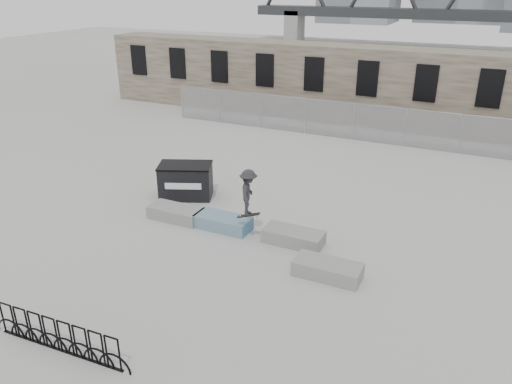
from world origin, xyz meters
TOP-DOWN VIEW (x-y plane):
  - ground at (0.00, 0.00)m, footprint 120.00×120.00m
  - stone_wall at (0.00, 16.24)m, footprint 36.00×2.58m
  - chainlink_fence at (-0.00, 12.50)m, footprint 22.06×0.06m
  - planter_far_left at (-3.23, 0.14)m, footprint 2.00×0.90m
  - planter_center_left at (-1.31, 0.22)m, footprint 2.00×0.90m
  - planter_center_right at (1.34, 0.28)m, footprint 2.00×0.90m
  - planter_offset at (2.99, -1.17)m, footprint 2.00×0.90m
  - dumpster at (-3.99, 2.03)m, footprint 2.42×1.99m
  - bike_rack at (-1.75, -6.98)m, footprint 4.04×0.23m
  - skateboarder at (-0.15, -0.07)m, footprint 0.90×1.16m

SIDE VIEW (x-z plane):
  - ground at x=0.00m, z-range 0.00..0.00m
  - planter_far_left at x=-3.23m, z-range 0.02..0.48m
  - planter_center_left at x=-1.31m, z-range 0.02..0.48m
  - planter_center_right at x=1.34m, z-range 0.02..0.48m
  - planter_offset at x=2.99m, z-range 0.02..0.48m
  - bike_rack at x=-1.75m, z-range -0.01..0.89m
  - dumpster at x=-3.99m, z-range 0.01..1.38m
  - chainlink_fence at x=0.00m, z-range 0.03..2.05m
  - skateboarder at x=-0.15m, z-range 0.83..2.57m
  - stone_wall at x=0.00m, z-range 0.01..4.51m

